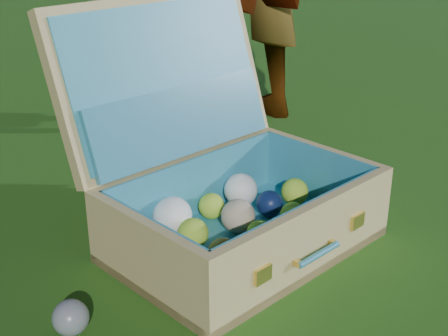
# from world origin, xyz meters

# --- Properties ---
(ground) EXTENTS (60.00, 60.00, 0.00)m
(ground) POSITION_xyz_m (0.00, 0.00, 0.00)
(ground) COLOR #215114
(ground) RESTS_ON ground
(stray_ball) EXTENTS (0.08, 0.08, 0.08)m
(stray_ball) POSITION_xyz_m (-0.63, -0.06, 0.04)
(stray_ball) COLOR teal
(stray_ball) RESTS_ON ground
(suitcase) EXTENTS (0.71, 0.68, 0.60)m
(suitcase) POSITION_xyz_m (-0.14, 0.10, 0.17)
(suitcase) COLOR tan
(suitcase) RESTS_ON ground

